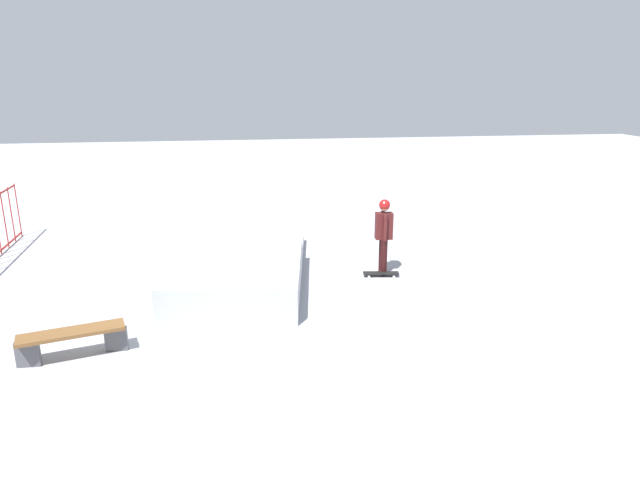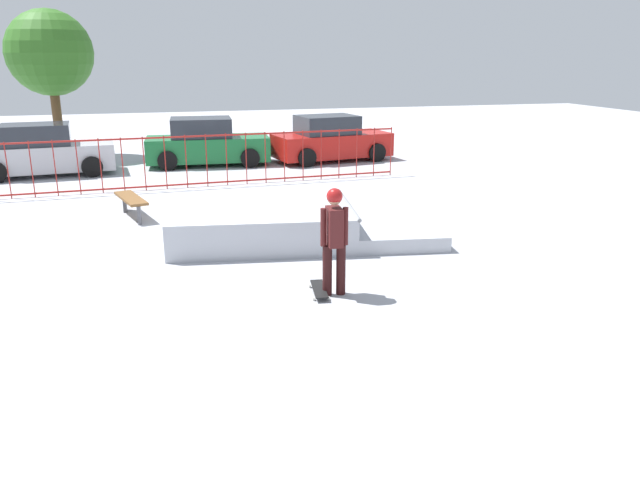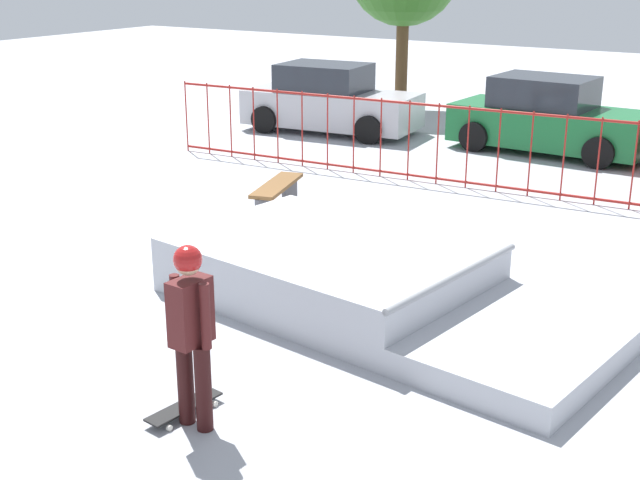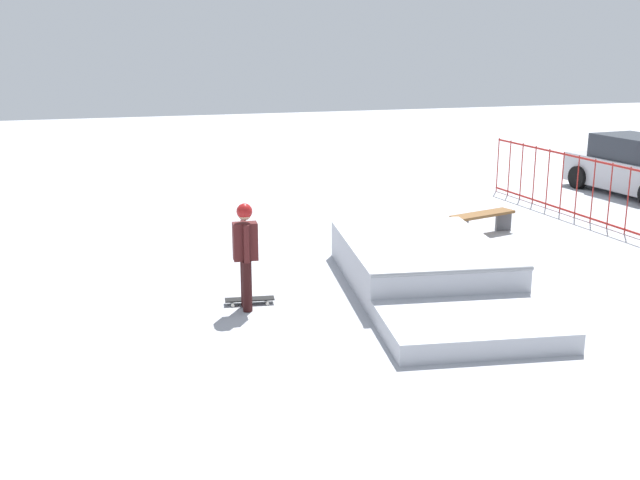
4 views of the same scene
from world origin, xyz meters
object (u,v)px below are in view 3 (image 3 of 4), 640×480
at_px(skateboard, 184,407).
at_px(park_bench, 277,191).
at_px(skate_ramp, 359,281).
at_px(skater, 191,324).
at_px(parked_car_silver, 330,101).
at_px(parked_car_green, 549,118).

xyz_separation_m(skateboard, park_bench, (-3.00, 5.82, 0.28)).
bearing_deg(skate_ramp, skater, -79.67).
bearing_deg(parked_car_silver, skate_ramp, -61.87).
height_order(skater, parked_car_green, skater).
relative_size(skate_ramp, skateboard, 6.97).
bearing_deg(skateboard, parked_car_silver, -146.58).
bearing_deg(parked_car_silver, parked_car_green, 1.36).
bearing_deg(park_bench, parked_car_silver, 114.15).
xyz_separation_m(skater, park_bench, (-3.22, 5.91, -0.65)).
xyz_separation_m(skate_ramp, park_bench, (-3.09, 2.71, 0.04)).
bearing_deg(skater, parked_car_green, -172.32).
relative_size(skater, parked_car_silver, 0.41).
height_order(skate_ramp, park_bench, skate_ramp).
bearing_deg(parked_car_silver, skater, -68.92).
bearing_deg(park_bench, skateboard, -62.73).
distance_m(skateboard, parked_car_silver, 13.32).
relative_size(skater, skateboard, 2.10).
xyz_separation_m(skate_ramp, parked_car_green, (-0.75, 9.48, 0.41)).
height_order(park_bench, parked_car_silver, parked_car_silver).
distance_m(skater, park_bench, 6.77).
bearing_deg(skateboard, skate_ramp, -173.94).
bearing_deg(parked_car_silver, park_bench, -71.13).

